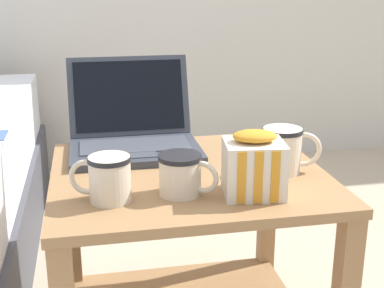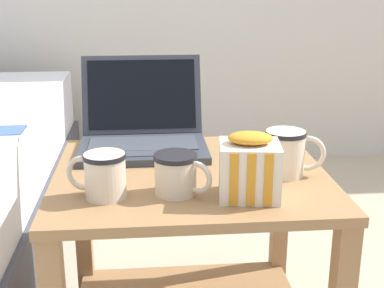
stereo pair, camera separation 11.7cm
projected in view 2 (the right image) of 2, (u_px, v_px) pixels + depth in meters
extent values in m
cube|color=#997047|center=(190.00, 176.00, 1.24)|extent=(0.63, 0.55, 0.02)
cube|color=#997047|center=(84.00, 236.00, 1.53)|extent=(0.04, 0.04, 0.52)
cube|color=#997047|center=(279.00, 228.00, 1.58)|extent=(0.04, 0.04, 0.52)
cube|color=#333842|center=(143.00, 149.00, 1.36)|extent=(0.33, 0.22, 0.02)
cube|color=#424751|center=(143.00, 144.00, 1.38)|extent=(0.28, 0.12, 0.00)
cube|color=#424751|center=(143.00, 153.00, 1.30)|extent=(0.09, 0.05, 0.00)
cube|color=#333842|center=(142.00, 95.00, 1.47)|extent=(0.33, 0.08, 0.21)
cube|color=black|center=(142.00, 94.00, 1.46)|extent=(0.29, 0.07, 0.18)
cube|color=silver|center=(136.00, 74.00, 1.48)|extent=(0.03, 0.01, 0.03)
cube|color=green|center=(128.00, 101.00, 1.47)|extent=(0.03, 0.01, 0.03)
cylinder|color=beige|center=(285.00, 153.00, 1.20)|extent=(0.09, 0.09, 0.10)
cylinder|color=black|center=(286.00, 133.00, 1.18)|extent=(0.09, 0.09, 0.01)
cylinder|color=black|center=(286.00, 137.00, 1.19)|extent=(0.08, 0.08, 0.01)
torus|color=beige|center=(307.00, 153.00, 1.19)|extent=(0.08, 0.03, 0.08)
cylinder|color=beige|center=(105.00, 176.00, 1.08)|extent=(0.08, 0.08, 0.09)
cylinder|color=black|center=(104.00, 156.00, 1.07)|extent=(0.09, 0.09, 0.01)
cylinder|color=black|center=(104.00, 160.00, 1.07)|extent=(0.08, 0.08, 0.01)
torus|color=beige|center=(84.00, 173.00, 1.09)|extent=(0.08, 0.03, 0.07)
cylinder|color=beige|center=(176.00, 174.00, 1.10)|extent=(0.09, 0.09, 0.09)
cylinder|color=black|center=(175.00, 157.00, 1.09)|extent=(0.09, 0.09, 0.01)
cylinder|color=black|center=(175.00, 161.00, 1.09)|extent=(0.08, 0.08, 0.01)
torus|color=beige|center=(195.00, 178.00, 1.08)|extent=(0.06, 0.05, 0.07)
cube|color=silver|center=(249.00, 170.00, 1.08)|extent=(0.13, 0.12, 0.11)
cube|color=orange|center=(234.00, 180.00, 1.03)|extent=(0.02, 0.00, 0.11)
cube|color=orange|center=(251.00, 180.00, 1.03)|extent=(0.02, 0.00, 0.11)
cube|color=orange|center=(268.00, 180.00, 1.03)|extent=(0.02, 0.00, 0.11)
ellipsoid|color=orange|center=(250.00, 138.00, 1.06)|extent=(0.10, 0.07, 0.02)
cube|color=black|center=(253.00, 149.00, 1.38)|extent=(0.10, 0.16, 0.01)
cube|color=black|center=(253.00, 147.00, 1.38)|extent=(0.09, 0.15, 0.00)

